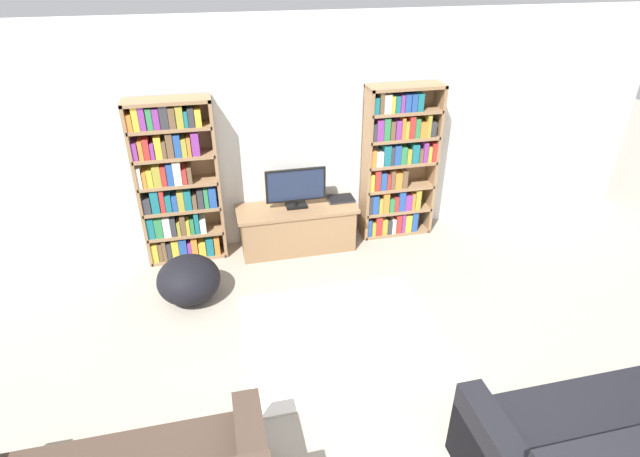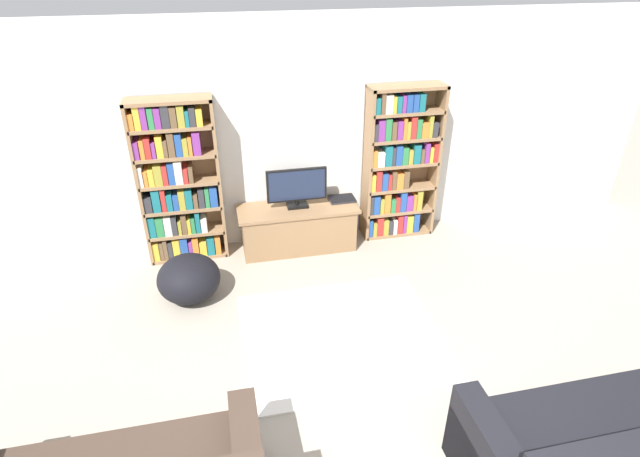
{
  "view_description": "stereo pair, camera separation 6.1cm",
  "coord_description": "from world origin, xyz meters",
  "px_view_note": "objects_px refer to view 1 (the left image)",
  "views": [
    {
      "loc": [
        -1.02,
        -1.13,
        3.16
      ],
      "look_at": [
        -0.04,
        3.1,
        0.7
      ],
      "focal_mm": 28.0,
      "sensor_mm": 36.0,
      "label": 1
    },
    {
      "loc": [
        -0.96,
        -1.14,
        3.16
      ],
      "look_at": [
        -0.04,
        3.1,
        0.7
      ],
      "focal_mm": 28.0,
      "sensor_mm": 36.0,
      "label": 2
    }
  ],
  "objects_px": {
    "laptop": "(341,199)",
    "couch_right_sofa": "(621,452)",
    "bookshelf_left": "(176,184)",
    "tv_stand": "(297,228)",
    "beanbag_ottoman": "(189,280)",
    "television": "(296,187)",
    "bookshelf_right": "(396,164)"
  },
  "relations": [
    {
      "from": "laptop",
      "to": "couch_right_sofa",
      "type": "xyz_separation_m",
      "value": [
        0.92,
        -3.54,
        -0.24
      ]
    },
    {
      "from": "tv_stand",
      "to": "beanbag_ottoman",
      "type": "xyz_separation_m",
      "value": [
        -1.26,
        -0.74,
        -0.04
      ]
    },
    {
      "from": "bookshelf_left",
      "to": "beanbag_ottoman",
      "type": "xyz_separation_m",
      "value": [
        0.05,
        -0.86,
        -0.68
      ]
    },
    {
      "from": "bookshelf_right",
      "to": "beanbag_ottoman",
      "type": "relative_size",
      "value": 2.92
    },
    {
      "from": "television",
      "to": "couch_right_sofa",
      "type": "bearing_deg",
      "value": -67.06
    },
    {
      "from": "bookshelf_right",
      "to": "laptop",
      "type": "relative_size",
      "value": 5.94
    },
    {
      "from": "bookshelf_left",
      "to": "tv_stand",
      "type": "bearing_deg",
      "value": -5.42
    },
    {
      "from": "tv_stand",
      "to": "beanbag_ottoman",
      "type": "height_order",
      "value": "tv_stand"
    },
    {
      "from": "tv_stand",
      "to": "television",
      "type": "distance_m",
      "value": 0.51
    },
    {
      "from": "television",
      "to": "beanbag_ottoman",
      "type": "bearing_deg",
      "value": -148.82
    },
    {
      "from": "bookshelf_left",
      "to": "television",
      "type": "xyz_separation_m",
      "value": [
        1.3,
        -0.1,
        -0.13
      ]
    },
    {
      "from": "bookshelf_right",
      "to": "television",
      "type": "bearing_deg",
      "value": -175.35
    },
    {
      "from": "couch_right_sofa",
      "to": "tv_stand",
      "type": "bearing_deg",
      "value": 113.08
    },
    {
      "from": "bookshelf_left",
      "to": "beanbag_ottoman",
      "type": "bearing_deg",
      "value": -86.88
    },
    {
      "from": "bookshelf_right",
      "to": "couch_right_sofa",
      "type": "xyz_separation_m",
      "value": [
        0.23,
        -3.58,
        -0.61
      ]
    },
    {
      "from": "tv_stand",
      "to": "beanbag_ottoman",
      "type": "distance_m",
      "value": 1.46
    },
    {
      "from": "television",
      "to": "tv_stand",
      "type": "bearing_deg",
      "value": -90.0
    },
    {
      "from": "bookshelf_right",
      "to": "laptop",
      "type": "height_order",
      "value": "bookshelf_right"
    },
    {
      "from": "bookshelf_left",
      "to": "bookshelf_right",
      "type": "height_order",
      "value": "same"
    },
    {
      "from": "couch_right_sofa",
      "to": "bookshelf_right",
      "type": "bearing_deg",
      "value": 93.74
    },
    {
      "from": "bookshelf_right",
      "to": "tv_stand",
      "type": "distance_m",
      "value": 1.4
    },
    {
      "from": "beanbag_ottoman",
      "to": "tv_stand",
      "type": "bearing_deg",
      "value": 30.39
    },
    {
      "from": "bookshelf_left",
      "to": "bookshelf_right",
      "type": "bearing_deg",
      "value": 0.01
    },
    {
      "from": "television",
      "to": "couch_right_sofa",
      "type": "distance_m",
      "value": 3.81
    },
    {
      "from": "bookshelf_left",
      "to": "tv_stand",
      "type": "relative_size",
      "value": 1.32
    },
    {
      "from": "laptop",
      "to": "bookshelf_left",
      "type": "bearing_deg",
      "value": 178.74
    },
    {
      "from": "laptop",
      "to": "bookshelf_right",
      "type": "bearing_deg",
      "value": 3.42
    },
    {
      "from": "bookshelf_right",
      "to": "laptop",
      "type": "xyz_separation_m",
      "value": [
        -0.69,
        -0.04,
        -0.36
      ]
    },
    {
      "from": "couch_right_sofa",
      "to": "laptop",
      "type": "bearing_deg",
      "value": 104.64
    },
    {
      "from": "bookshelf_left",
      "to": "television",
      "type": "height_order",
      "value": "bookshelf_left"
    },
    {
      "from": "tv_stand",
      "to": "television",
      "type": "bearing_deg",
      "value": 90.0
    },
    {
      "from": "laptop",
      "to": "couch_right_sofa",
      "type": "relative_size",
      "value": 0.16
    }
  ]
}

